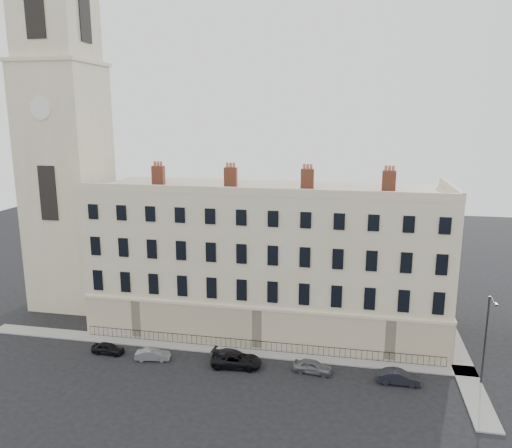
% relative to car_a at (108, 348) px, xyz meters
% --- Properties ---
extents(ground, '(160.00, 160.00, 0.00)m').
position_rel_car_a_xyz_m(ground, '(19.75, -2.07, -0.53)').
color(ground, black).
rests_on(ground, ground).
extents(terrace, '(36.22, 12.22, 17.00)m').
position_rel_car_a_xyz_m(terrace, '(13.78, 9.90, 6.96)').
color(terrace, beige).
rests_on(terrace, ground).
extents(church_tower, '(8.00, 8.13, 44.00)m').
position_rel_car_a_xyz_m(church_tower, '(-10.25, 11.93, 18.13)').
color(church_tower, beige).
rests_on(church_tower, ground).
extents(pavement_terrace, '(48.00, 2.00, 0.12)m').
position_rel_car_a_xyz_m(pavement_terrace, '(9.75, 2.93, -0.47)').
color(pavement_terrace, gray).
rests_on(pavement_terrace, ground).
extents(pavement_east_return, '(2.00, 24.00, 0.12)m').
position_rel_car_a_xyz_m(pavement_east_return, '(32.75, 5.93, -0.47)').
color(pavement_east_return, gray).
rests_on(pavement_east_return, ground).
extents(railings, '(35.00, 0.04, 0.96)m').
position_rel_car_a_xyz_m(railings, '(13.75, 3.33, 0.02)').
color(railings, black).
rests_on(railings, ground).
extents(car_a, '(3.17, 1.39, 1.06)m').
position_rel_car_a_xyz_m(car_a, '(0.00, 0.00, 0.00)').
color(car_a, black).
rests_on(car_a, ground).
extents(car_b, '(3.35, 1.65, 1.06)m').
position_rel_car_a_xyz_m(car_b, '(4.70, -0.36, -0.00)').
color(car_b, slate).
rests_on(car_b, ground).
extents(car_c, '(4.05, 1.92, 1.14)m').
position_rel_car_a_xyz_m(car_c, '(12.13, 0.66, 0.04)').
color(car_c, black).
rests_on(car_c, ground).
extents(car_d, '(4.73, 2.47, 1.27)m').
position_rel_car_a_xyz_m(car_d, '(12.62, -0.07, 0.10)').
color(car_d, black).
rests_on(car_d, ground).
extents(car_e, '(3.56, 1.77, 1.17)m').
position_rel_car_a_xyz_m(car_e, '(19.49, 0.20, 0.05)').
color(car_e, slate).
rests_on(car_e, ground).
extents(car_f, '(3.61, 1.27, 1.19)m').
position_rel_car_a_xyz_m(car_f, '(26.81, -0.24, 0.06)').
color(car_f, black).
rests_on(car_f, ground).
extents(streetlamp, '(0.36, 1.69, 7.84)m').
position_rel_car_a_xyz_m(streetlamp, '(33.68, 0.99, 3.81)').
color(streetlamp, '#2C2B30').
rests_on(streetlamp, ground).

